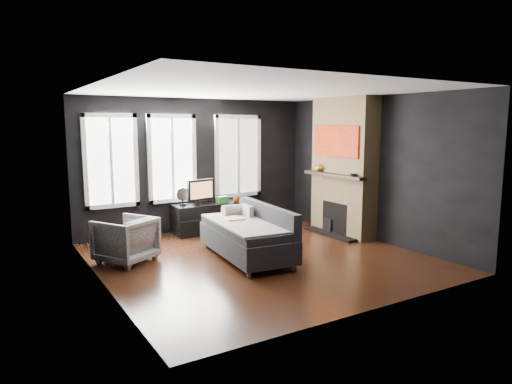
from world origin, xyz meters
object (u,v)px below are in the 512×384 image
media_console (215,217)px  mantel_vase (319,167)px  book (244,195)px  mug (236,198)px  sofa (246,232)px  armchair (126,238)px  monitor (201,190)px

media_console → mantel_vase: mantel_vase is taller
book → mug: bearing=-154.1°
sofa → mantel_vase: (2.25, 0.94, 0.88)m
sofa → armchair: bearing=161.2°
media_console → monitor: monitor is taller
sofa → book: bearing=67.1°
armchair → media_console: (2.15, 1.20, -0.10)m
mug → book: 0.27m
media_console → sofa: bearing=-101.0°
armchair → mug: size_ratio=6.29×
sofa → book: (1.10, 2.03, 0.27)m
mantel_vase → armchair: bearing=-177.9°
book → sofa: bearing=-118.5°
armchair → mantel_vase: mantel_vase is taller
media_console → mantel_vase: (1.85, -1.05, 1.01)m
armchair → media_console: 2.46m
sofa → book: sofa is taller
mug → mantel_vase: mantel_vase is taller
media_console → monitor: size_ratio=2.80×
mug → monitor: bearing=171.0°
sofa → monitor: monitor is taller
mantel_vase → sofa: bearing=-157.2°
monitor → mantel_vase: (2.14, -1.08, 0.44)m
armchair → monitor: size_ratio=1.29×
mantel_vase → media_console: bearing=150.4°
sofa → armchair: 1.92m
sofa → mantel_vase: mantel_vase is taller
media_console → mug: bearing=-10.3°
media_console → mantel_vase: size_ratio=10.06×
mug → armchair: bearing=-156.8°
mug → book: size_ratio=0.62×
sofa → mug: size_ratio=15.89×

